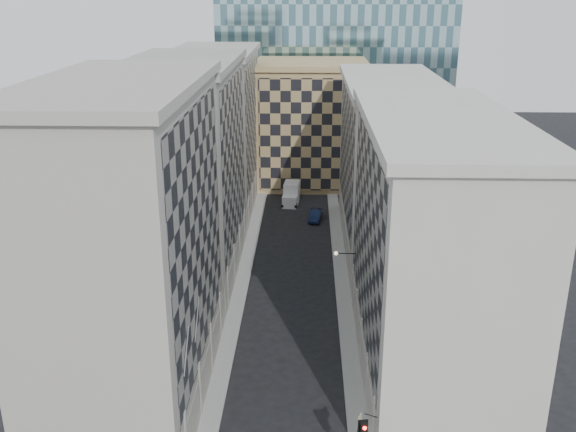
# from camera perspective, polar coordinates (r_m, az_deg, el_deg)

# --- Properties ---
(sidewalk_west) EXTENTS (1.50, 100.00, 0.15)m
(sidewalk_west) POSITION_cam_1_polar(r_m,az_deg,el_deg) (67.42, -4.15, -6.03)
(sidewalk_west) COLOR gray
(sidewalk_west) RESTS_ON ground
(sidewalk_east) EXTENTS (1.50, 100.00, 0.15)m
(sidewalk_east) POSITION_cam_1_polar(r_m,az_deg,el_deg) (67.19, 4.85, -6.15)
(sidewalk_east) COLOR gray
(sidewalk_east) RESTS_ON ground
(bldg_left_a) EXTENTS (10.80, 22.80, 23.70)m
(bldg_left_a) POSITION_cam_1_polar(r_m,az_deg,el_deg) (46.60, -13.76, -2.90)
(bldg_left_a) COLOR #A29E92
(bldg_left_a) RESTS_ON ground
(bldg_left_b) EXTENTS (10.80, 22.80, 22.70)m
(bldg_left_b) POSITION_cam_1_polar(r_m,az_deg,el_deg) (67.04, -8.93, 3.92)
(bldg_left_b) COLOR gray
(bldg_left_b) RESTS_ON ground
(bldg_left_c) EXTENTS (10.80, 22.80, 21.70)m
(bldg_left_c) POSITION_cam_1_polar(r_m,az_deg,el_deg) (88.24, -6.36, 7.50)
(bldg_left_c) COLOR #A29E92
(bldg_left_c) RESTS_ON ground
(bldg_right_a) EXTENTS (10.80, 26.80, 20.70)m
(bldg_right_a) POSITION_cam_1_polar(r_m,az_deg,el_deg) (50.08, 12.47, -3.04)
(bldg_right_a) COLOR #B5B1A6
(bldg_right_a) RESTS_ON ground
(bldg_right_b) EXTENTS (10.80, 28.80, 19.70)m
(bldg_right_b) POSITION_cam_1_polar(r_m,az_deg,el_deg) (75.54, 8.91, 4.54)
(bldg_right_b) COLOR #B5B1A6
(bldg_right_b) RESTS_ON ground
(tan_block) EXTENTS (16.80, 14.80, 18.80)m
(tan_block) POSITION_cam_1_polar(r_m,az_deg,el_deg) (100.28, 2.07, 8.26)
(tan_block) COLOR tan
(tan_block) RESTS_ON ground
(church_tower) EXTENTS (7.20, 7.20, 51.50)m
(church_tower) POSITION_cam_1_polar(r_m,az_deg,el_deg) (112.43, 1.10, 18.50)
(church_tower) COLOR #302B25
(church_tower) RESTS_ON ground
(flagpoles_left) EXTENTS (0.10, 6.33, 2.33)m
(flagpoles_left) POSITION_cam_1_polar(r_m,az_deg,el_deg) (42.80, -8.54, -10.35)
(flagpoles_left) COLOR gray
(flagpoles_left) RESTS_ON ground
(bracket_lamp) EXTENTS (1.98, 0.36, 0.36)m
(bracket_lamp) POSITION_cam_1_polar(r_m,az_deg,el_deg) (59.16, 4.46, -3.33)
(bracket_lamp) COLOR black
(bracket_lamp) RESTS_ON ground
(box_truck) EXTENTS (2.57, 5.38, 2.86)m
(box_truck) POSITION_cam_1_polar(r_m,az_deg,el_deg) (91.84, 0.30, 1.92)
(box_truck) COLOR white
(box_truck) RESTS_ON ground
(dark_car) EXTENTS (2.01, 4.39, 1.39)m
(dark_car) POSITION_cam_1_polar(r_m,az_deg,el_deg) (85.20, 2.46, 0.07)
(dark_car) COLOR #0F1B39
(dark_car) RESTS_ON ground
(shop_sign) EXTENTS (1.26, 0.68, 0.80)m
(shop_sign) POSITION_cam_1_polar(r_m,az_deg,el_deg) (42.12, 6.45, -17.60)
(shop_sign) COLOR black
(shop_sign) RESTS_ON ground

